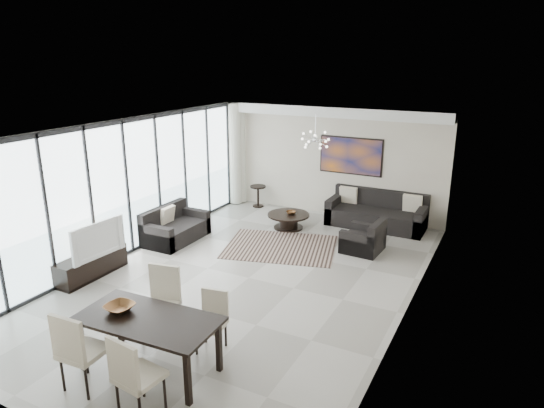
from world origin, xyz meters
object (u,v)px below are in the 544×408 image
Objects in this scene: coffee_table at (288,220)px; dining_table at (148,324)px; television at (94,239)px; sofa_main at (377,215)px; tv_console at (92,265)px.

dining_table reaches higher than coffee_table.
television is 3.35m from dining_table.
coffee_table is 0.53× the size of dining_table.
sofa_main reaches higher than coffee_table.
dining_table is at bearing -98.97° from sofa_main.
sofa_main is 6.73m from television.
coffee_table is at bearing 62.35° from tv_console.
tv_console is 0.76× the size of dining_table.
television is at bearing 148.10° from dining_table.
tv_console is 3.52m from dining_table.
coffee_table is 0.43× the size of sofa_main.
television reaches higher than coffee_table.
dining_table is at bearing -117.87° from television.
dining_table is (0.78, -6.03, 0.51)m from coffee_table.
television is (-2.07, -4.26, 0.60)m from coffee_table.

